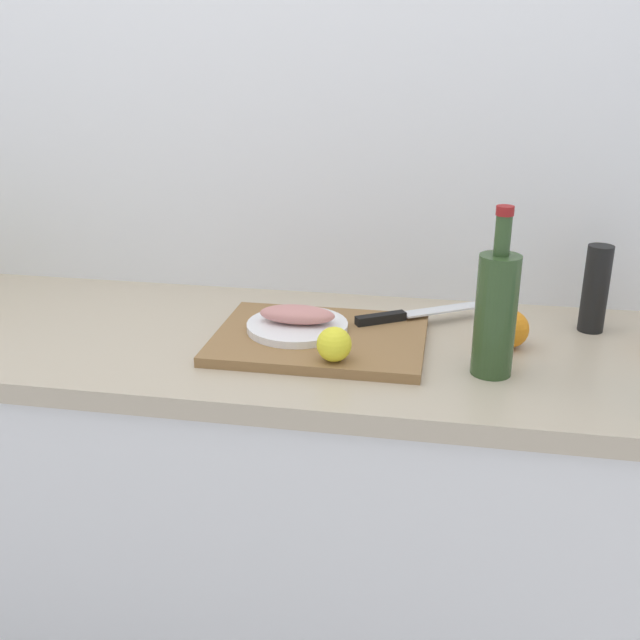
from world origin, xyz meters
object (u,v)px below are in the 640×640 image
Objects in this scene: chef_knife at (403,315)px; fish_fillet at (297,314)px; wine_bottle at (496,311)px; cutting_board at (320,339)px; white_plate at (297,326)px; pepper_mill at (595,289)px; lemon_0 at (334,344)px.

fish_fillet is at bearing 173.95° from chef_knife.
fish_fillet is at bearing 165.53° from wine_bottle.
cutting_board is at bearing -175.63° from chef_knife.
fish_fillet reaches higher than white_plate.
pepper_mill is (0.21, 0.25, -0.03)m from wine_bottle.
wine_bottle is at bearing -80.10° from chef_knife.
lemon_0 is 0.35× the size of pepper_mill.
cutting_board is 2.71× the size of fish_fillet.
cutting_board is 2.03× the size of white_plate.
wine_bottle is at bearing -129.96° from pepper_mill.
fish_fillet reaches higher than chef_knife.
white_plate is 0.23m from chef_knife.
lemon_0 is 0.21× the size of wine_bottle.
pepper_mill is at bearing 14.70° from fish_fillet.
white_plate is 0.41m from wine_bottle.
white_plate is at bearing 125.19° from lemon_0.
cutting_board is 0.14m from lemon_0.
chef_knife is at bearing -171.61° from pepper_mill.
pepper_mill is at bearing -23.14° from chef_knife.
cutting_board is at bearing -17.41° from white_plate.
white_plate is at bearing -165.30° from pepper_mill.
chef_knife is 0.85× the size of wine_bottle.
lemon_0 reaches higher than chef_knife.
cutting_board is 1.59× the size of chef_knife.
wine_bottle reaches higher than chef_knife.
fish_fillet is (0.00, 0.00, 0.03)m from white_plate.
fish_fillet is 0.50× the size of wine_bottle.
fish_fillet reaches higher than cutting_board.
lemon_0 is at bearing -68.52° from cutting_board.
fish_fillet is 0.62m from pepper_mill.
wine_bottle is (0.38, -0.10, 0.09)m from white_plate.
white_plate is (-0.05, 0.02, 0.02)m from cutting_board.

